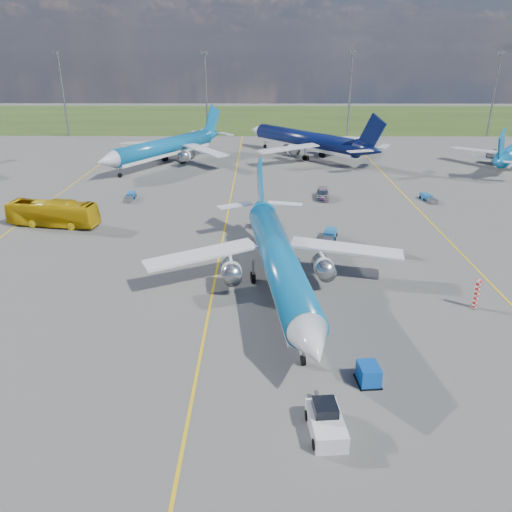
{
  "coord_description": "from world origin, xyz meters",
  "views": [
    {
      "loc": [
        4.86,
        -35.35,
        23.65
      ],
      "look_at": [
        4.54,
        11.46,
        4.0
      ],
      "focal_mm": 35.0,
      "sensor_mm": 36.0,
      "label": 1
    }
  ],
  "objects_px": {
    "service_car_b": "(265,222)",
    "uld_container": "(369,374)",
    "warning_post": "(476,294)",
    "baggage_tug_c": "(130,197)",
    "bg_jet_nnw": "(166,165)",
    "bg_jet_n": "(305,157)",
    "baggage_tug_e": "(428,198)",
    "pushback_tug": "(326,422)",
    "service_car_a": "(30,215)",
    "service_car_c": "(323,194)",
    "baggage_tug_w": "(329,237)",
    "main_airliner": "(279,291)",
    "apron_bus": "(53,213)"
  },
  "relations": [
    {
      "from": "service_car_b",
      "to": "uld_container",
      "type": "bearing_deg",
      "value": -178.12
    },
    {
      "from": "warning_post",
      "to": "baggage_tug_c",
      "type": "distance_m",
      "value": 56.88
    },
    {
      "from": "bg_jet_nnw",
      "to": "baggage_tug_c",
      "type": "bearing_deg",
      "value": -62.07
    },
    {
      "from": "bg_jet_n",
      "to": "baggage_tug_e",
      "type": "xyz_separation_m",
      "value": [
        17.44,
        -35.86,
        0.45
      ]
    },
    {
      "from": "pushback_tug",
      "to": "service_car_a",
      "type": "distance_m",
      "value": 58.27
    },
    {
      "from": "bg_jet_n",
      "to": "service_car_a",
      "type": "xyz_separation_m",
      "value": [
        -44.61,
        -46.2,
        0.73
      ]
    },
    {
      "from": "warning_post",
      "to": "pushback_tug",
      "type": "xyz_separation_m",
      "value": [
        -16.69,
        -17.2,
        -0.72
      ]
    },
    {
      "from": "bg_jet_nnw",
      "to": "uld_container",
      "type": "distance_m",
      "value": 81.55
    },
    {
      "from": "bg_jet_n",
      "to": "service_car_c",
      "type": "distance_m",
      "value": 34.65
    },
    {
      "from": "baggage_tug_w",
      "to": "baggage_tug_e",
      "type": "bearing_deg",
      "value": 60.09
    },
    {
      "from": "service_car_a",
      "to": "baggage_tug_c",
      "type": "height_order",
      "value": "service_car_a"
    },
    {
      "from": "uld_container",
      "to": "baggage_tug_w",
      "type": "xyz_separation_m",
      "value": [
        0.9,
        30.25,
        -0.22
      ]
    },
    {
      "from": "bg_jet_n",
      "to": "service_car_b",
      "type": "relative_size",
      "value": 10.27
    },
    {
      "from": "main_airliner",
      "to": "service_car_c",
      "type": "xyz_separation_m",
      "value": [
        8.6,
        34.78,
        0.76
      ]
    },
    {
      "from": "baggage_tug_w",
      "to": "bg_jet_nnw",
      "type": "bearing_deg",
      "value": 138.2
    },
    {
      "from": "service_car_c",
      "to": "baggage_tug_c",
      "type": "relative_size",
      "value": 1.18
    },
    {
      "from": "bg_jet_nnw",
      "to": "pushback_tug",
      "type": "height_order",
      "value": "bg_jet_nnw"
    },
    {
      "from": "main_airliner",
      "to": "service_car_c",
      "type": "bearing_deg",
      "value": 69.52
    },
    {
      "from": "service_car_c",
      "to": "baggage_tug_e",
      "type": "bearing_deg",
      "value": 2.13
    },
    {
      "from": "apron_bus",
      "to": "baggage_tug_e",
      "type": "relative_size",
      "value": 3.0
    },
    {
      "from": "baggage_tug_c",
      "to": "warning_post",
      "type": "bearing_deg",
      "value": -44.85
    },
    {
      "from": "bg_jet_n",
      "to": "service_car_c",
      "type": "xyz_separation_m",
      "value": [
        0.01,
        -34.64,
        0.76
      ]
    },
    {
      "from": "pushback_tug",
      "to": "bg_jet_n",
      "type": "bearing_deg",
      "value": 81.13
    },
    {
      "from": "main_airliner",
      "to": "service_car_b",
      "type": "relative_size",
      "value": 9.38
    },
    {
      "from": "uld_container",
      "to": "baggage_tug_e",
      "type": "relative_size",
      "value": 0.43
    },
    {
      "from": "apron_bus",
      "to": "baggage_tug_e",
      "type": "height_order",
      "value": "apron_bus"
    },
    {
      "from": "bg_jet_nnw",
      "to": "baggage_tug_e",
      "type": "distance_m",
      "value": 55.73
    },
    {
      "from": "service_car_b",
      "to": "baggage_tug_e",
      "type": "height_order",
      "value": "service_car_b"
    },
    {
      "from": "warning_post",
      "to": "baggage_tug_e",
      "type": "bearing_deg",
      "value": 79.33
    },
    {
      "from": "warning_post",
      "to": "service_car_c",
      "type": "distance_m",
      "value": 39.61
    },
    {
      "from": "service_car_b",
      "to": "baggage_tug_w",
      "type": "distance_m",
      "value": 10.14
    },
    {
      "from": "bg_jet_n",
      "to": "service_car_b",
      "type": "xyz_separation_m",
      "value": [
        -9.8,
        -48.77,
        0.58
      ]
    },
    {
      "from": "apron_bus",
      "to": "baggage_tug_c",
      "type": "xyz_separation_m",
      "value": [
        7.75,
        13.37,
        -1.37
      ]
    },
    {
      "from": "warning_post",
      "to": "baggage_tug_c",
      "type": "height_order",
      "value": "warning_post"
    },
    {
      "from": "main_airliner",
      "to": "service_car_b",
      "type": "xyz_separation_m",
      "value": [
        -1.21,
        20.65,
        0.58
      ]
    },
    {
      "from": "bg_jet_n",
      "to": "baggage_tug_c",
      "type": "xyz_separation_m",
      "value": [
        -32.31,
        -35.37,
        0.46
      ]
    },
    {
      "from": "pushback_tug",
      "to": "bg_jet_nnw",
      "type": "bearing_deg",
      "value": 102.0
    },
    {
      "from": "apron_bus",
      "to": "baggage_tug_w",
      "type": "height_order",
      "value": "apron_bus"
    },
    {
      "from": "uld_container",
      "to": "service_car_a",
      "type": "bearing_deg",
      "value": 132.11
    },
    {
      "from": "main_airliner",
      "to": "bg_jet_n",
      "type": "bearing_deg",
      "value": 76.36
    },
    {
      "from": "bg_jet_nnw",
      "to": "apron_bus",
      "type": "xyz_separation_m",
      "value": [
        -9.01,
        -40.34,
        1.83
      ]
    },
    {
      "from": "warning_post",
      "to": "baggage_tug_w",
      "type": "bearing_deg",
      "value": 122.98
    },
    {
      "from": "warning_post",
      "to": "service_car_a",
      "type": "relative_size",
      "value": 0.7
    },
    {
      "from": "pushback_tug",
      "to": "apron_bus",
      "type": "bearing_deg",
      "value": 124.42
    },
    {
      "from": "main_airliner",
      "to": "baggage_tug_w",
      "type": "height_order",
      "value": "main_airliner"
    },
    {
      "from": "main_airliner",
      "to": "apron_bus",
      "type": "height_order",
      "value": "main_airliner"
    },
    {
      "from": "apron_bus",
      "to": "service_car_b",
      "type": "distance_m",
      "value": 30.28
    },
    {
      "from": "pushback_tug",
      "to": "baggage_tug_w",
      "type": "distance_m",
      "value": 35.87
    },
    {
      "from": "uld_container",
      "to": "baggage_tug_c",
      "type": "height_order",
      "value": "uld_container"
    },
    {
      "from": "service_car_b",
      "to": "apron_bus",
      "type": "bearing_deg",
      "value": 80.09
    }
  ]
}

